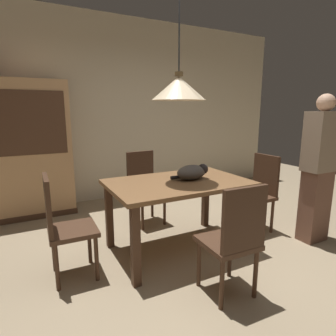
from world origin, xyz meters
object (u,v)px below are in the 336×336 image
at_px(dining_table, 178,191).
at_px(hutch_bookcase, 28,153).
at_px(pendant_lamp, 179,88).
at_px(cat_sleeping, 192,172).
at_px(person_standing, 319,170).
at_px(chair_left_side, 63,223).
at_px(chair_near_front, 234,237).
at_px(chair_far_back, 144,184).
at_px(chair_right_side, 259,189).

relative_size(dining_table, hutch_bookcase, 0.76).
bearing_deg(pendant_lamp, cat_sleeping, -0.11).
height_order(cat_sleeping, person_standing, person_standing).
relative_size(pendant_lamp, hutch_bookcase, 0.70).
height_order(chair_left_side, chair_near_front, same).
xyz_separation_m(dining_table, pendant_lamp, (-0.00, 0.00, 1.01)).
bearing_deg(person_standing, chair_far_back, 137.02).
height_order(chair_near_front, hutch_bookcase, hutch_bookcase).
bearing_deg(chair_far_back, hutch_bookcase, 144.41).
bearing_deg(chair_near_front, dining_table, 89.82).
bearing_deg(dining_table, chair_right_side, 0.03).
xyz_separation_m(chair_near_front, pendant_lamp, (0.00, 0.88, 1.15)).
bearing_deg(pendant_lamp, person_standing, -18.89).
distance_m(chair_far_back, cat_sleeping, 0.95).
distance_m(pendant_lamp, hutch_bookcase, 2.37).
height_order(chair_near_front, pendant_lamp, pendant_lamp).
bearing_deg(cat_sleeping, pendant_lamp, 179.89).
height_order(chair_near_front, person_standing, person_standing).
bearing_deg(chair_left_side, hutch_bookcase, 95.92).
relative_size(chair_near_front, hutch_bookcase, 0.50).
distance_m(dining_table, chair_near_front, 0.89).
height_order(pendant_lamp, hutch_bookcase, pendant_lamp).
bearing_deg(dining_table, chair_near_front, -90.18).
xyz_separation_m(dining_table, person_standing, (1.48, -0.51, 0.17)).
relative_size(chair_far_back, chair_right_side, 1.00).
xyz_separation_m(chair_left_side, person_standing, (2.61, -0.51, 0.31)).
distance_m(cat_sleeping, hutch_bookcase, 2.35).
bearing_deg(chair_left_side, pendant_lamp, -0.11).
xyz_separation_m(chair_near_front, chair_far_back, (-0.00, 1.76, 0.00)).
bearing_deg(chair_near_front, hutch_bookcase, 116.00).
distance_m(dining_table, pendant_lamp, 1.01).
distance_m(cat_sleeping, person_standing, 1.40).
bearing_deg(chair_near_front, chair_far_back, 90.15).
relative_size(dining_table, cat_sleeping, 3.56).
distance_m(chair_near_front, hutch_bookcase, 3.02).
bearing_deg(person_standing, chair_near_front, -165.86).
xyz_separation_m(chair_left_side, pendant_lamp, (1.13, -0.00, 1.15)).
bearing_deg(cat_sleeping, dining_table, 179.89).
height_order(chair_far_back, chair_right_side, same).
bearing_deg(person_standing, chair_right_side, 124.59).
xyz_separation_m(dining_table, chair_near_front, (-0.00, -0.88, -0.14)).
bearing_deg(chair_right_side, person_standing, -55.41).
bearing_deg(hutch_bookcase, person_standing, -39.71).
bearing_deg(pendant_lamp, chair_near_front, -90.18).
xyz_separation_m(chair_right_side, pendant_lamp, (-1.13, -0.00, 1.15)).
distance_m(dining_table, person_standing, 1.57).
relative_size(chair_left_side, chair_far_back, 1.00).
distance_m(dining_table, chair_far_back, 0.89).
relative_size(chair_far_back, hutch_bookcase, 0.50).
bearing_deg(pendant_lamp, dining_table, -88.21).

